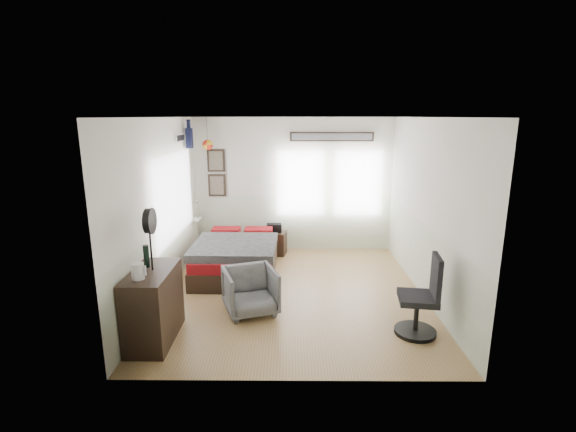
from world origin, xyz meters
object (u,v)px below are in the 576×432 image
at_px(dresser, 154,306).
at_px(armchair, 251,291).
at_px(nightstand, 274,243).
at_px(bed, 237,257).
at_px(task_chair, 422,303).

distance_m(dresser, armchair, 1.35).
bearing_deg(nightstand, bed, -110.52).
height_order(bed, nightstand, bed).
distance_m(bed, nightstand, 1.22).
height_order(bed, dresser, dresser).
relative_size(dresser, armchair, 1.41).
bearing_deg(nightstand, task_chair, -47.85).
bearing_deg(dresser, bed, 72.13).
xyz_separation_m(nightstand, task_chair, (1.99, -3.17, 0.20)).
bearing_deg(dresser, task_chair, 2.56).
height_order(bed, armchair, armchair).
distance_m(dresser, nightstand, 3.59).
relative_size(armchair, task_chair, 0.67).
bearing_deg(task_chair, nightstand, 129.87).
bearing_deg(dresser, nightstand, 67.83).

